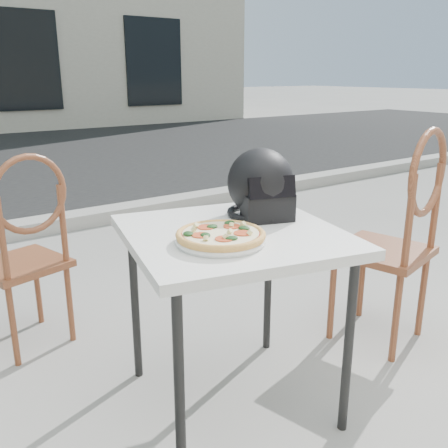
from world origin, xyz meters
TOP-DOWN VIEW (x-y plane):
  - ground at (0.00, 0.00)m, footprint 80.00×80.00m
  - curb at (0.00, 3.00)m, footprint 30.00×0.25m
  - cafe_table_main at (-0.40, 0.17)m, footprint 0.95×0.95m
  - plate at (-0.52, 0.08)m, footprint 0.39×0.39m
  - pizza at (-0.52, 0.08)m, footprint 0.38×0.38m
  - helmet at (-0.18, 0.27)m, footprint 0.35×0.36m
  - cafe_chair_main at (0.55, 0.09)m, footprint 0.51×0.51m
  - cafe_chair_side at (-0.94, 1.09)m, footprint 0.46×0.46m

SIDE VIEW (x-z plane):
  - ground at x=0.00m, z-range 0.00..0.00m
  - curb at x=0.00m, z-range 0.00..0.12m
  - cafe_chair_side at x=-0.94m, z-range 0.06..1.04m
  - cafe_chair_main at x=0.55m, z-range 0.06..1.16m
  - cafe_table_main at x=-0.40m, z-range 0.31..1.06m
  - plate at x=-0.52m, z-range 0.75..0.77m
  - pizza at x=-0.52m, z-range 0.76..0.80m
  - helmet at x=-0.18m, z-range 0.73..1.02m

